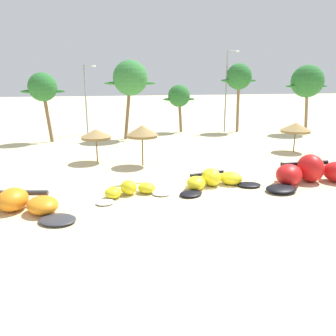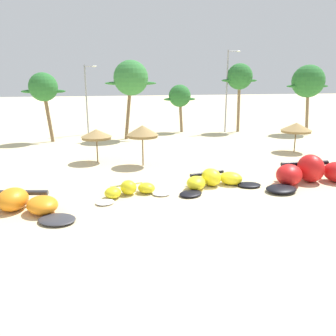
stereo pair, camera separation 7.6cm
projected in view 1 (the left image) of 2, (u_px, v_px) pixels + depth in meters
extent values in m
plane|color=beige|center=(213.00, 190.00, 20.38)|extent=(260.00, 260.00, 0.00)
ellipsoid|color=orange|center=(13.00, 200.00, 17.05)|extent=(1.87, 2.10, 1.14)
ellipsoid|color=orange|center=(43.00, 205.00, 16.70)|extent=(2.02, 2.20, 0.84)
ellipsoid|color=#333338|center=(57.00, 220.00, 15.73)|extent=(2.31, 2.23, 0.23)
cylinder|color=#333338|center=(18.00, 193.00, 17.62)|extent=(3.09, 1.04, 0.28)
cube|color=#333338|center=(11.00, 201.00, 16.87)|extent=(1.26, 0.90, 0.04)
ellipsoid|color=white|center=(105.00, 202.00, 18.06)|extent=(1.35, 1.32, 0.16)
ellipsoid|color=yellow|center=(113.00, 193.00, 18.86)|extent=(1.25, 1.30, 0.61)
ellipsoid|color=yellow|center=(129.00, 187.00, 19.49)|extent=(1.10, 1.19, 0.82)
ellipsoid|color=yellow|center=(147.00, 188.00, 19.72)|extent=(1.37, 1.37, 0.61)
ellipsoid|color=white|center=(161.00, 193.00, 19.47)|extent=(1.15, 1.06, 0.16)
cylinder|color=white|center=(126.00, 184.00, 19.78)|extent=(1.93, 0.56, 0.18)
cube|color=white|center=(129.00, 188.00, 19.40)|extent=(0.76, 0.50, 0.04)
ellipsoid|color=black|center=(191.00, 194.00, 19.37)|extent=(1.83, 1.71, 0.22)
ellipsoid|color=yellow|center=(196.00, 183.00, 20.35)|extent=(1.64, 1.80, 0.80)
ellipsoid|color=yellow|center=(211.00, 177.00, 21.09)|extent=(1.37, 1.63, 1.09)
ellipsoid|color=yellow|center=(231.00, 178.00, 21.35)|extent=(1.83, 1.83, 0.80)
ellipsoid|color=black|center=(249.00, 185.00, 21.01)|extent=(1.63, 1.37, 0.22)
cylinder|color=black|center=(207.00, 173.00, 21.51)|extent=(2.39, 0.63, 0.22)
cube|color=black|center=(212.00, 178.00, 20.96)|extent=(0.95, 0.67, 0.04)
ellipsoid|color=black|center=(281.00, 189.00, 20.00)|extent=(2.31, 2.06, 0.36)
ellipsoid|color=red|center=(289.00, 175.00, 21.18)|extent=(2.45, 2.51, 1.33)
ellipsoid|color=red|center=(310.00, 168.00, 21.86)|extent=(1.70, 2.04, 1.79)
cylinder|color=black|center=(305.00, 163.00, 22.47)|extent=(3.36, 0.52, 0.30)
cube|color=black|center=(312.00, 169.00, 21.67)|extent=(1.26, 0.78, 0.04)
cylinder|color=brown|center=(97.00, 149.00, 27.11)|extent=(0.10, 0.10, 2.06)
cone|color=#9E7F4C|center=(96.00, 133.00, 26.78)|extent=(2.43, 2.43, 0.60)
cylinder|color=olive|center=(96.00, 138.00, 26.88)|extent=(2.31, 2.31, 0.20)
cylinder|color=brown|center=(143.00, 150.00, 25.92)|extent=(0.10, 0.10, 2.39)
cone|color=#9E7F4C|center=(142.00, 130.00, 25.53)|extent=(2.42, 2.42, 0.73)
cylinder|color=olive|center=(142.00, 136.00, 25.65)|extent=(2.30, 2.30, 0.20)
cylinder|color=brown|center=(294.00, 141.00, 31.02)|extent=(0.10, 0.10, 2.00)
cone|color=#9E7F4C|center=(296.00, 126.00, 30.68)|extent=(2.74, 2.74, 0.69)
cylinder|color=olive|center=(295.00, 131.00, 30.79)|extent=(2.60, 2.60, 0.20)
cylinder|color=brown|center=(48.00, 115.00, 35.66)|extent=(0.86, 0.36, 5.74)
sphere|color=#286B2D|center=(42.00, 87.00, 34.88)|extent=(2.94, 2.94, 2.94)
ellipsoid|color=#286B2D|center=(31.00, 91.00, 34.71)|extent=(2.06, 0.50, 0.36)
ellipsoid|color=#286B2D|center=(55.00, 91.00, 35.27)|extent=(2.06, 0.50, 0.36)
cylinder|color=brown|center=(128.00, 109.00, 37.31)|extent=(1.08, 0.36, 6.65)
sphere|color=#337A38|center=(130.00, 78.00, 36.56)|extent=(3.76, 3.76, 3.76)
ellipsoid|color=#337A38|center=(116.00, 83.00, 36.34)|extent=(2.63, 0.50, 0.36)
ellipsoid|color=#337A38|center=(144.00, 83.00, 37.07)|extent=(2.63, 0.50, 0.36)
cylinder|color=#7F6647|center=(180.00, 114.00, 42.75)|extent=(0.67, 0.36, 4.54)
sphere|color=#286B2D|center=(179.00, 96.00, 42.14)|extent=(2.74, 2.74, 2.74)
ellipsoid|color=#286B2D|center=(171.00, 99.00, 41.98)|extent=(1.92, 0.50, 0.36)
ellipsoid|color=#286B2D|center=(187.00, 99.00, 42.51)|extent=(1.92, 0.50, 0.36)
cylinder|color=#7F6647|center=(238.00, 105.00, 42.73)|extent=(0.49, 0.36, 6.85)
sphere|color=#286B2D|center=(239.00, 77.00, 41.85)|extent=(3.18, 3.18, 3.18)
ellipsoid|color=#286B2D|center=(229.00, 81.00, 41.66)|extent=(2.22, 0.50, 0.36)
ellipsoid|color=#286B2D|center=(248.00, 81.00, 42.28)|extent=(2.22, 0.50, 0.36)
cylinder|color=#7F6647|center=(306.00, 108.00, 41.57)|extent=(0.85, 0.36, 6.30)
sphere|color=#286B2D|center=(307.00, 81.00, 40.72)|extent=(3.86, 3.86, 3.86)
ellipsoid|color=#286B2D|center=(296.00, 86.00, 40.49)|extent=(2.70, 0.50, 0.36)
ellipsoid|color=#286B2D|center=(318.00, 86.00, 41.24)|extent=(2.70, 0.50, 0.36)
cylinder|color=gray|center=(86.00, 100.00, 40.30)|extent=(0.18, 0.18, 8.15)
cylinder|color=gray|center=(89.00, 66.00, 39.45)|extent=(1.13, 0.10, 0.10)
ellipsoid|color=silver|center=(94.00, 66.00, 39.59)|extent=(0.56, 0.24, 0.20)
cylinder|color=gray|center=(226.00, 92.00, 42.11)|extent=(0.18, 0.18, 9.98)
cylinder|color=gray|center=(233.00, 51.00, 41.06)|extent=(1.34, 0.10, 0.10)
ellipsoid|color=silver|center=(238.00, 51.00, 41.22)|extent=(0.56, 0.24, 0.20)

